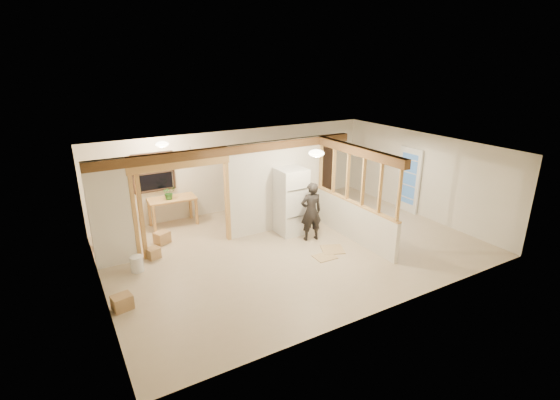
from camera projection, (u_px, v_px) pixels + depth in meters
floor at (293, 246)px, 10.36m from camera, size 9.00×6.50×0.01m
ceiling at (294, 150)px, 9.54m from camera, size 9.00×6.50×0.01m
wall_back at (238, 170)px, 12.61m from camera, size 9.00×0.01×2.50m
wall_front at (388, 251)px, 7.29m from camera, size 9.00×0.01×2.50m
wall_left at (95, 238)px, 7.83m from camera, size 0.01×6.50×2.50m
wall_right at (422, 175)px, 12.07m from camera, size 0.01×6.50×2.50m
partition_left_stub at (110, 214)px, 9.03m from camera, size 0.90×0.12×2.50m
partition_center at (276, 186)px, 11.03m from camera, size 2.80×0.12×2.50m
doorway_frame at (183, 208)px, 9.85m from camera, size 2.46×0.14×2.20m
header_beam_back at (234, 150)px, 10.09m from camera, size 7.00×0.18×0.22m
header_beam_right at (357, 151)px, 10.00m from camera, size 0.18×3.30×0.22m
pony_wall at (353, 221)px, 10.62m from camera, size 0.12×3.20×1.00m
stud_partition at (355, 179)px, 10.24m from camera, size 0.14×3.20×1.32m
window_back at (154, 172)px, 11.22m from camera, size 1.12×0.10×1.10m
french_door at (409, 180)px, 12.44m from camera, size 0.12×0.86×2.00m
ceiling_dome_main at (316, 153)px, 9.28m from camera, size 0.36×0.36×0.16m
ceiling_dome_util at (162, 144)px, 10.25m from camera, size 0.32×0.32×0.14m
hanging_bulb at (191, 159)px, 10.01m from camera, size 0.07×0.07×0.07m
refrigerator at (291, 201)px, 10.89m from camera, size 0.74×0.72×1.81m
woman at (311, 212)px, 10.48m from camera, size 0.64×0.48×1.57m
work_table at (173, 212)px, 11.53m from camera, size 1.34×0.72×0.82m
potted_plant at (169, 193)px, 11.24m from camera, size 0.38×0.34×0.38m
shop_vac at (105, 235)px, 10.20m from camera, size 0.52×0.52×0.64m
bookshelf at (320, 169)px, 13.91m from camera, size 0.94×0.31×1.88m
bucket at (137, 264)px, 9.07m from camera, size 0.33×0.33×0.36m
box_util_a at (162, 238)px, 10.48m from camera, size 0.44×0.42×0.30m
box_util_b at (153, 253)px, 9.69m from camera, size 0.35×0.35×0.26m
box_front at (122, 302)px, 7.71m from camera, size 0.41×0.35×0.29m
floor_panel_near at (332, 249)px, 10.15m from camera, size 0.71×0.71×0.02m
floor_panel_far at (325, 257)px, 9.77m from camera, size 0.52×0.42×0.02m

